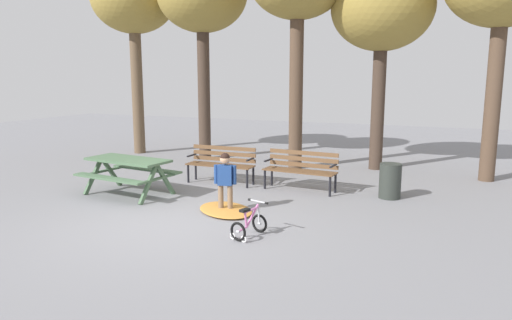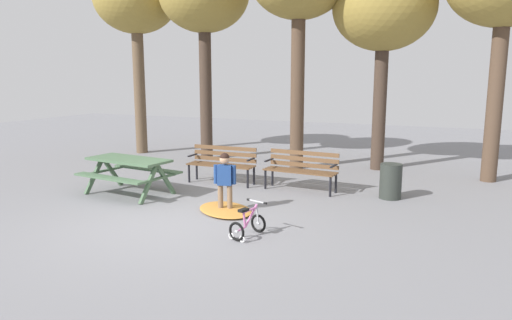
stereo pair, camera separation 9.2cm
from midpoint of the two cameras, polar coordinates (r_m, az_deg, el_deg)
The scene contains 10 objects.
ground at distance 8.21m, azimuth -10.89°, elevation -7.52°, with size 36.00×36.00×0.00m, color gray.
picnic_table at distance 10.20m, azimuth -15.46°, elevation -0.81°, with size 1.96×1.56×0.79m.
park_bench_far_left at distance 10.95m, azimuth -4.42°, elevation -0.17°, with size 1.61×0.48×0.85m.
park_bench_left at distance 10.27m, azimuth 5.21°, elevation -0.87°, with size 1.63×0.57×0.85m.
child_standing at distance 8.60m, azimuth -4.05°, elevation -2.09°, with size 0.41×0.22×1.10m.
kids_bicycle at distance 7.36m, azimuth -1.23°, elevation -7.79°, with size 0.49×0.62×0.54m.
leaf_pile at distance 8.75m, azimuth -4.00°, elevation -6.02°, with size 1.25×0.87×0.07m, color #C68438.
trash_bin at distance 9.97m, azimuth 15.67°, elevation -2.45°, with size 0.44×0.44×0.72m, color #2D332D.
tree_far_left at distance 15.77m, azimuth -14.79°, elevation 18.19°, with size 2.60×2.60×5.95m.
tree_right at distance 12.93m, azimuth 14.83°, elevation 17.17°, with size 2.60×2.60×5.29m.
Camera 1 is at (4.36, -6.50, 2.47)m, focal length 33.05 mm.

